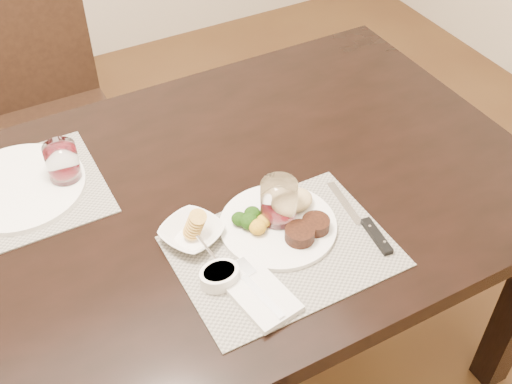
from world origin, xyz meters
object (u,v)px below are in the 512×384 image
chair_far (47,103)px  steak_knife (369,228)px  cracker_bowl (192,233)px  far_plate (19,187)px  dinner_plate (284,222)px  wine_glass_near (279,205)px

chair_far → steak_knife: bearing=-69.1°
chair_far → cracker_bowl: size_ratio=5.27×
cracker_bowl → chair_far: bearing=95.5°
chair_far → far_plate: 0.77m
dinner_plate → steak_knife: size_ratio=1.03×
wine_glass_near → steak_knife: bearing=-35.8°
chair_far → steak_knife: (0.46, -1.20, 0.26)m
dinner_plate → chair_far: bearing=126.0°
cracker_bowl → wine_glass_near: 0.20m
chair_far → wine_glass_near: chair_far is taller
cracker_bowl → wine_glass_near: wine_glass_near is taller
chair_far → steak_knife: 1.31m
wine_glass_near → far_plate: wine_glass_near is taller
dinner_plate → wine_glass_near: size_ratio=2.32×
chair_far → far_plate: size_ratio=2.86×
cracker_bowl → far_plate: bearing=131.0°
steak_knife → cracker_bowl: (-0.36, 0.16, 0.01)m
wine_glass_near → chair_far: bearing=105.1°
steak_knife → wine_glass_near: (-0.17, 0.12, 0.05)m
steak_knife → chair_far: bearing=117.7°
wine_glass_near → far_plate: bearing=141.7°
chair_far → wine_glass_near: 1.16m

